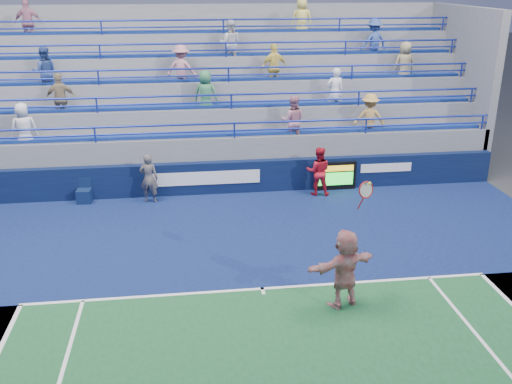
{
  "coord_description": "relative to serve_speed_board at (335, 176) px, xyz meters",
  "views": [
    {
      "loc": [
        -1.65,
        -11.57,
        6.9
      ],
      "look_at": [
        0.18,
        2.5,
        1.5
      ],
      "focal_mm": 40.0,
      "sensor_mm": 36.0,
      "label": 1
    }
  ],
  "objects": [
    {
      "name": "judge_chair",
      "position": [
        -8.35,
        -0.12,
        -0.24
      ],
      "size": [
        0.47,
        0.47,
        0.8
      ],
      "color": "#0D1C40",
      "rests_on": "ground"
    },
    {
      "name": "bleacher_stand",
      "position": [
        -3.4,
        3.97,
        1.05
      ],
      "size": [
        18.0,
        5.6,
        6.13
      ],
      "color": "slate",
      "rests_on": "ground"
    },
    {
      "name": "tennis_player",
      "position": [
        -1.7,
        -7.18,
        0.42
      ],
      "size": [
        1.77,
        1.07,
        2.93
      ],
      "color": "silver",
      "rests_on": "ground"
    },
    {
      "name": "serve_speed_board",
      "position": [
        0.0,
        0.0,
        0.0
      ],
      "size": [
        1.43,
        0.19,
        0.99
      ],
      "color": "black",
      "rests_on": "ground"
    },
    {
      "name": "ground",
      "position": [
        -3.4,
        -6.3,
        -0.5
      ],
      "size": [
        120.0,
        120.0,
        0.0
      ],
      "primitive_type": "plane",
      "color": "#333538"
    },
    {
      "name": "line_judge",
      "position": [
        -6.24,
        -0.34,
        0.32
      ],
      "size": [
        0.65,
        0.48,
        1.62
      ],
      "primitive_type": "imported",
      "rotation": [
        0.0,
        0.0,
        2.97
      ],
      "color": "#16183C",
      "rests_on": "ground"
    },
    {
      "name": "ball_girl",
      "position": [
        -0.69,
        -0.39,
        0.33
      ],
      "size": [
        0.91,
        0.77,
        1.65
      ],
      "primitive_type": "imported",
      "rotation": [
        0.0,
        0.0,
        2.95
      ],
      "color": "red",
      "rests_on": "ground"
    },
    {
      "name": "sponsor_wall",
      "position": [
        -3.39,
        0.2,
        0.05
      ],
      "size": [
        18.0,
        0.32,
        1.1
      ],
      "color": "#091235",
      "rests_on": "ground"
    }
  ]
}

